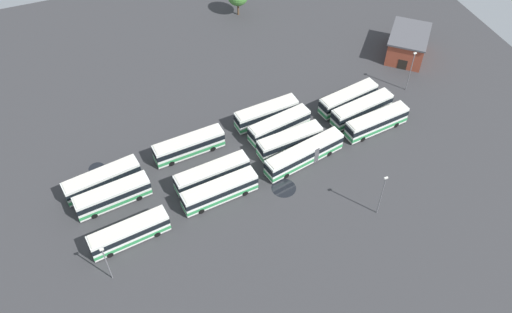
# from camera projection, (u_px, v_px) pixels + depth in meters

# --- Properties ---
(ground_plane) EXTENTS (125.06, 125.06, 0.00)m
(ground_plane) POSITION_uv_depth(u_px,v_px,m) (246.00, 157.00, 91.36)
(ground_plane) COLOR #333335
(bus_row0_slot1) EXTENTS (11.93, 4.83, 3.63)m
(bus_row0_slot1) POSITION_uv_depth(u_px,v_px,m) (348.00, 99.00, 98.61)
(bus_row0_slot1) COLOR silver
(bus_row0_slot1) RESTS_ON ground_plane
(bus_row0_slot2) EXTENTS (12.35, 4.71, 3.63)m
(bus_row0_slot2) POSITION_uv_depth(u_px,v_px,m) (362.00, 109.00, 96.67)
(bus_row0_slot2) COLOR silver
(bus_row0_slot2) RESTS_ON ground_plane
(bus_row0_slot3) EXTENTS (12.13, 4.20, 3.63)m
(bus_row0_slot3) POSITION_uv_depth(u_px,v_px,m) (377.00, 122.00, 94.47)
(bus_row0_slot3) COLOR silver
(bus_row0_slot3) RESTS_ON ground_plane
(bus_row1_slot0) EXTENTS (11.88, 3.84, 3.63)m
(bus_row1_slot0) POSITION_uv_depth(u_px,v_px,m) (266.00, 114.00, 95.92)
(bus_row1_slot0) COLOR silver
(bus_row1_slot0) RESTS_ON ground_plane
(bus_row1_slot1) EXTENTS (11.76, 4.82, 3.63)m
(bus_row1_slot1) POSITION_uv_depth(u_px,v_px,m) (279.00, 126.00, 93.83)
(bus_row1_slot1) COLOR silver
(bus_row1_slot1) RESTS_ON ground_plane
(bus_row1_slot2) EXTENTS (11.69, 3.85, 3.63)m
(bus_row1_slot2) POSITION_uv_depth(u_px,v_px,m) (290.00, 141.00, 91.32)
(bus_row1_slot2) COLOR silver
(bus_row1_slot2) RESTS_ON ground_plane
(bus_row1_slot3) EXTENTS (14.68, 5.69, 3.63)m
(bus_row1_slot3) POSITION_uv_depth(u_px,v_px,m) (305.00, 154.00, 89.29)
(bus_row1_slot3) COLOR silver
(bus_row1_slot3) RESTS_ON ground_plane
(bus_row2_slot0) EXTENTS (12.30, 3.83, 3.63)m
(bus_row2_slot0) POSITION_uv_depth(u_px,v_px,m) (189.00, 146.00, 90.60)
(bus_row2_slot0) COLOR silver
(bus_row2_slot0) RESTS_ON ground_plane
(bus_row2_slot2) EXTENTS (12.52, 4.06, 3.63)m
(bus_row2_slot2) POSITION_uv_depth(u_px,v_px,m) (212.00, 174.00, 86.34)
(bus_row2_slot2) COLOR silver
(bus_row2_slot2) RESTS_ON ground_plane
(bus_row2_slot3) EXTENTS (12.49, 4.08, 3.63)m
(bus_row2_slot3) POSITION_uv_depth(u_px,v_px,m) (220.00, 191.00, 84.00)
(bus_row2_slot3) COLOR silver
(bus_row2_slot3) RESTS_ON ground_plane
(bus_row3_slot0) EXTENTS (12.45, 4.73, 3.63)m
(bus_row3_slot0) POSITION_uv_depth(u_px,v_px,m) (102.00, 180.00, 85.51)
(bus_row3_slot0) COLOR silver
(bus_row3_slot0) RESTS_ON ground_plane
(bus_row3_slot1) EXTENTS (11.97, 4.19, 3.63)m
(bus_row3_slot1) POSITION_uv_depth(u_px,v_px,m) (113.00, 196.00, 83.36)
(bus_row3_slot1) COLOR silver
(bus_row3_slot1) RESTS_ON ground_plane
(bus_row3_slot3) EXTENTS (12.08, 4.29, 3.63)m
(bus_row3_slot3) POSITION_uv_depth(u_px,v_px,m) (129.00, 233.00, 78.71)
(bus_row3_slot3) COLOR silver
(bus_row3_slot3) RESTS_ON ground_plane
(depot_building) EXTENTS (12.35, 12.69, 5.25)m
(depot_building) POSITION_uv_depth(u_px,v_px,m) (408.00, 44.00, 108.66)
(depot_building) COLOR #99422D
(depot_building) RESTS_ON ground_plane
(lamp_post_far_corner) EXTENTS (0.56, 0.28, 8.61)m
(lamp_post_far_corner) POSITION_uv_depth(u_px,v_px,m) (411.00, 70.00, 99.76)
(lamp_post_far_corner) COLOR slate
(lamp_post_far_corner) RESTS_ON ground_plane
(lamp_post_by_building) EXTENTS (0.56, 0.28, 8.38)m
(lamp_post_by_building) POSITION_uv_depth(u_px,v_px,m) (382.00, 194.00, 80.17)
(lamp_post_by_building) COLOR slate
(lamp_post_by_building) RESTS_ON ground_plane
(lamp_post_near_entrance) EXTENTS (0.56, 0.28, 7.38)m
(lamp_post_near_entrance) POSITION_uv_depth(u_px,v_px,m) (107.00, 262.00, 72.84)
(lamp_post_near_entrance) COLOR slate
(lamp_post_near_entrance) RESTS_ON ground_plane
(puddle_back_corner) EXTENTS (3.99, 3.99, 0.01)m
(puddle_back_corner) POSITION_uv_depth(u_px,v_px,m) (284.00, 188.00, 86.86)
(puddle_back_corner) COLOR black
(puddle_back_corner) RESTS_ON ground_plane
(puddle_near_shelter) EXTENTS (2.67, 2.67, 0.01)m
(puddle_near_shelter) POSITION_uv_depth(u_px,v_px,m) (97.00, 168.00, 89.73)
(puddle_near_shelter) COLOR black
(puddle_near_shelter) RESTS_ON ground_plane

